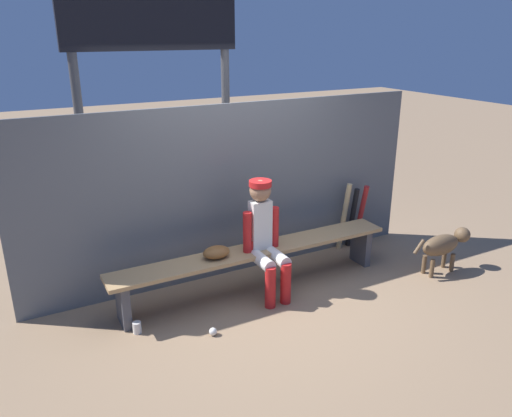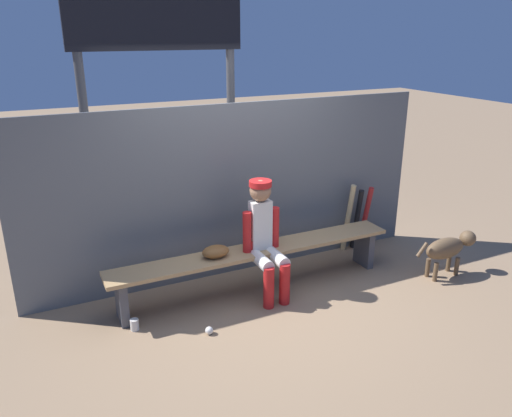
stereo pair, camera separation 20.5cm
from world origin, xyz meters
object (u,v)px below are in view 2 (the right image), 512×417
(dugout_bench, at_px, (256,257))
(bat_aluminum_black, at_px, (357,219))
(cup_on_ground, at_px, (135,325))
(cup_on_bench, at_px, (251,245))
(scoreboard, at_px, (164,53))
(player_seated, at_px, (265,235))
(dog, at_px, (449,248))
(baseball_glove, at_px, (216,251))
(bat_wood_natural, at_px, (348,218))
(baseball, at_px, (209,330))
(bat_aluminum_red, at_px, (365,218))

(dugout_bench, distance_m, bat_aluminum_black, 1.65)
(dugout_bench, relative_size, cup_on_ground, 28.46)
(bat_aluminum_black, bearing_deg, cup_on_bench, -165.95)
(scoreboard, bearing_deg, cup_on_ground, -118.68)
(player_seated, distance_m, dog, 2.14)
(baseball_glove, relative_size, bat_wood_natural, 0.31)
(cup_on_bench, distance_m, scoreboard, 2.39)
(bat_aluminum_black, height_order, baseball, bat_aluminum_black)
(bat_aluminum_red, bearing_deg, baseball, -158.97)
(bat_aluminum_black, height_order, dog, bat_aluminum_black)
(dugout_bench, distance_m, dog, 2.19)
(bat_wood_natural, distance_m, scoreboard, 2.92)
(cup_on_bench, bearing_deg, scoreboard, 105.13)
(baseball_glove, xyz_separation_m, bat_aluminum_red, (2.15, 0.37, -0.12))
(bat_aluminum_red, bearing_deg, scoreboard, 153.73)
(bat_wood_natural, relative_size, dog, 1.06)
(bat_aluminum_black, bearing_deg, baseball, -157.40)
(baseball_glove, xyz_separation_m, baseball, (-0.30, -0.57, -0.50))
(baseball, xyz_separation_m, cup_on_bench, (0.68, 0.56, 0.50))
(bat_aluminum_red, height_order, baseball, bat_aluminum_red)
(bat_aluminum_red, bearing_deg, bat_aluminum_black, 158.94)
(player_seated, xyz_separation_m, bat_aluminum_red, (1.65, 0.49, -0.25))
(dugout_bench, bearing_deg, cup_on_ground, -171.51)
(bat_aluminum_red, relative_size, cup_on_ground, 7.67)
(player_seated, distance_m, cup_on_bench, 0.20)
(player_seated, xyz_separation_m, scoreboard, (-0.50, 1.55, 1.73))
(bat_wood_natural, bearing_deg, baseball_glove, -168.29)
(player_seated, relative_size, bat_aluminum_red, 1.45)
(cup_on_ground, height_order, scoreboard, scoreboard)
(scoreboard, bearing_deg, bat_wood_natural, -28.63)
(cup_on_bench, bearing_deg, cup_on_ground, -171.35)
(cup_on_bench, bearing_deg, dugout_bench, 5.22)
(baseball, xyz_separation_m, dog, (2.85, -0.06, 0.30))
(bat_wood_natural, relative_size, bat_aluminum_red, 1.06)
(bat_wood_natural, bearing_deg, dugout_bench, -164.80)
(cup_on_ground, bearing_deg, dugout_bench, 8.49)
(player_seated, height_order, scoreboard, scoreboard)
(cup_on_bench, xyz_separation_m, scoreboard, (-0.39, 1.44, 1.86))
(dugout_bench, relative_size, cup_on_bench, 28.46)
(baseball, distance_m, cup_on_bench, 1.02)
(cup_on_bench, xyz_separation_m, dog, (2.17, -0.62, -0.20))
(dog, bearing_deg, scoreboard, 141.08)
(baseball_glove, xyz_separation_m, cup_on_bench, (0.39, -0.01, -0.01))
(bat_aluminum_red, xyz_separation_m, cup_on_bench, (-1.76, -0.38, 0.11))
(baseball_glove, bearing_deg, scoreboard, 90.18)
(baseball_glove, xyz_separation_m, dog, (2.55, -0.63, -0.20))
(cup_on_bench, bearing_deg, bat_aluminum_black, 14.05)
(bat_aluminum_red, bearing_deg, dog, -68.15)
(player_seated, relative_size, cup_on_ground, 11.11)
(bat_aluminum_red, bearing_deg, baseball_glove, -170.14)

